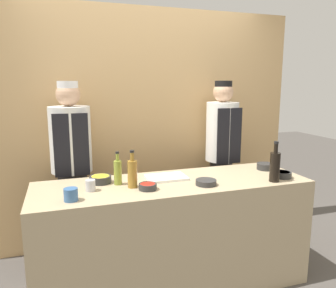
{
  "coord_description": "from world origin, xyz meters",
  "views": [
    {
      "loc": [
        -0.82,
        -2.35,
        1.66
      ],
      "look_at": [
        0.0,
        0.14,
        1.17
      ],
      "focal_mm": 35.0,
      "sensor_mm": 36.0,
      "label": 1
    }
  ],
  "objects": [
    {
      "name": "ground_plane",
      "position": [
        0.0,
        0.0,
        0.0
      ],
      "size": [
        14.0,
        14.0,
        0.0
      ],
      "primitive_type": "plane",
      "color": "#4C4742"
    },
    {
      "name": "cabinet_wall",
      "position": [
        0.0,
        0.98,
        1.2
      ],
      "size": [
        3.26,
        0.18,
        2.4
      ],
      "color": "tan",
      "rests_on": "ground_plane"
    },
    {
      "name": "counter",
      "position": [
        0.0,
        0.0,
        0.45
      ],
      "size": [
        2.16,
        0.68,
        0.89
      ],
      "color": "tan",
      "rests_on": "ground_plane"
    },
    {
      "name": "sauce_bowl_red",
      "position": [
        -0.24,
        -0.13,
        0.92
      ],
      "size": [
        0.13,
        0.13,
        0.04
      ],
      "color": "#2D2D2D",
      "rests_on": "counter"
    },
    {
      "name": "sauce_bowl_orange",
      "position": [
        0.21,
        -0.16,
        0.91
      ],
      "size": [
        0.16,
        0.16,
        0.04
      ],
      "color": "#2D2D2D",
      "rests_on": "counter"
    },
    {
      "name": "sauce_bowl_white",
      "position": [
        0.89,
        -0.17,
        0.92
      ],
      "size": [
        0.15,
        0.15,
        0.05
      ],
      "color": "#2D2D2D",
      "rests_on": "counter"
    },
    {
      "name": "sauce_bowl_yellow",
      "position": [
        -0.55,
        0.15,
        0.92
      ],
      "size": [
        0.17,
        0.17,
        0.06
      ],
      "color": "#2D2D2D",
      "rests_on": "counter"
    },
    {
      "name": "sauce_bowl_purple",
      "position": [
        0.91,
        0.1,
        0.92
      ],
      "size": [
        0.15,
        0.15,
        0.06
      ],
      "color": "#2D2D2D",
      "rests_on": "counter"
    },
    {
      "name": "cutting_board",
      "position": [
        -0.03,
        0.1,
        0.9
      ],
      "size": [
        0.32,
        0.23,
        0.02
      ],
      "color": "white",
      "rests_on": "counter"
    },
    {
      "name": "bottle_soy",
      "position": [
        0.76,
        -0.24,
        1.02
      ],
      "size": [
        0.08,
        0.08,
        0.32
      ],
      "color": "black",
      "rests_on": "counter"
    },
    {
      "name": "bottle_vinegar",
      "position": [
        -0.34,
        -0.04,
        1.0
      ],
      "size": [
        0.07,
        0.07,
        0.28
      ],
      "color": "olive",
      "rests_on": "counter"
    },
    {
      "name": "bottle_oil",
      "position": [
        -0.43,
        0.07,
        0.99
      ],
      "size": [
        0.06,
        0.06,
        0.26
      ],
      "color": "olive",
      "rests_on": "counter"
    },
    {
      "name": "cup_steel",
      "position": [
        -0.64,
        -0.03,
        0.93
      ],
      "size": [
        0.07,
        0.07,
        0.08
      ],
      "color": "#B7B7BC",
      "rests_on": "counter"
    },
    {
      "name": "cup_blue",
      "position": [
        -0.78,
        -0.19,
        0.93
      ],
      "size": [
        0.09,
        0.09,
        0.09
      ],
      "color": "#386093",
      "rests_on": "counter"
    },
    {
      "name": "chef_left",
      "position": [
        -0.75,
        0.63,
        0.91
      ],
      "size": [
        0.36,
        0.36,
        1.68
      ],
      "color": "#28282D",
      "rests_on": "ground_plane"
    },
    {
      "name": "chef_right",
      "position": [
        0.75,
        0.63,
        0.92
      ],
      "size": [
        0.33,
        0.33,
        1.68
      ],
      "color": "#28282D",
      "rests_on": "ground_plane"
    }
  ]
}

